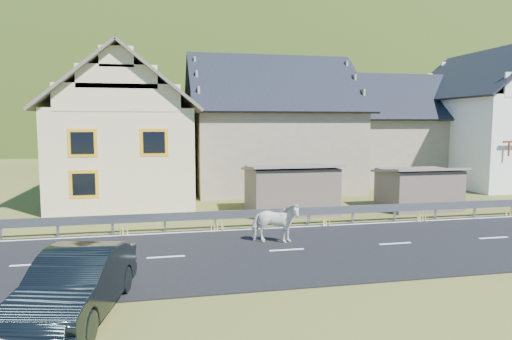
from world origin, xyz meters
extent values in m
plane|color=#3E401B|center=(0.00, 0.00, 0.00)|extent=(160.00, 160.00, 0.00)
cube|color=black|center=(0.00, 0.00, 0.02)|extent=(60.00, 7.00, 0.04)
cube|color=silver|center=(0.00, 0.00, 0.04)|extent=(60.00, 6.60, 0.01)
cube|color=#93969B|center=(0.00, 3.68, 0.58)|extent=(28.00, 0.08, 0.34)
cube|color=#93969B|center=(-14.00, 3.70, 0.35)|extent=(0.10, 0.06, 0.70)
cube|color=#93969B|center=(-12.00, 3.70, 0.35)|extent=(0.10, 0.06, 0.70)
cube|color=#93969B|center=(-10.00, 3.70, 0.35)|extent=(0.10, 0.06, 0.70)
cube|color=#93969B|center=(-8.00, 3.70, 0.35)|extent=(0.10, 0.06, 0.70)
cube|color=#93969B|center=(-6.00, 3.70, 0.35)|extent=(0.10, 0.06, 0.70)
cube|color=#93969B|center=(-4.00, 3.70, 0.35)|extent=(0.10, 0.06, 0.70)
cube|color=#93969B|center=(-2.00, 3.70, 0.35)|extent=(0.10, 0.06, 0.70)
cube|color=#93969B|center=(0.00, 3.70, 0.35)|extent=(0.10, 0.06, 0.70)
cube|color=#93969B|center=(2.00, 3.70, 0.35)|extent=(0.10, 0.06, 0.70)
cube|color=#93969B|center=(4.00, 3.70, 0.35)|extent=(0.10, 0.06, 0.70)
cube|color=#93969B|center=(6.00, 3.70, 0.35)|extent=(0.10, 0.06, 0.70)
cube|color=#93969B|center=(8.00, 3.70, 0.35)|extent=(0.10, 0.06, 0.70)
cube|color=#6E5F51|center=(-2.00, 6.50, 1.10)|extent=(4.30, 3.30, 2.40)
cube|color=#6E5F51|center=(4.50, 6.00, 1.00)|extent=(3.80, 2.90, 2.20)
cube|color=beige|center=(-10.00, 12.00, 2.50)|extent=(7.00, 9.00, 5.00)
cube|color=orange|center=(-11.60, 7.50, 3.40)|extent=(1.30, 0.12, 1.30)
cube|color=orange|center=(-8.40, 7.50, 3.40)|extent=(1.30, 0.12, 1.30)
cube|color=orange|center=(-11.60, 7.50, 1.50)|extent=(1.30, 0.12, 1.30)
cube|color=gray|center=(-12.00, 13.50, 6.56)|extent=(0.70, 0.70, 2.40)
cube|color=gray|center=(-1.00, 15.00, 2.50)|extent=(10.00, 9.00, 5.00)
cube|color=gray|center=(9.00, 17.00, 2.30)|extent=(9.00, 8.00, 4.60)
cube|color=white|center=(15.00, 14.00, 3.00)|extent=(8.00, 10.00, 6.00)
ellipsoid|color=#233E13|center=(5.00, 180.00, -20.00)|extent=(440.00, 280.00, 260.00)
imported|color=white|center=(-4.16, 0.99, 0.77)|extent=(1.26, 1.88, 1.45)
imported|color=black|center=(-9.98, -4.07, 0.75)|extent=(2.38, 4.74, 1.49)
camera|label=1|loc=(-8.06, -14.50, 4.31)|focal=32.00mm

